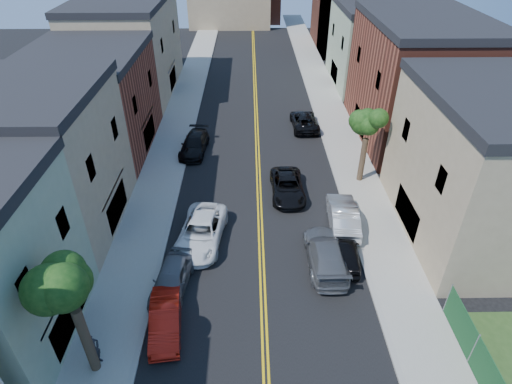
{
  "coord_description": "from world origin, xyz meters",
  "views": [
    {
      "loc": [
        -0.64,
        2.36,
        17.9
      ],
      "look_at": [
        -0.28,
        25.63,
        2.0
      ],
      "focal_mm": 29.49,
      "sensor_mm": 36.0,
      "label": 1
    }
  ],
  "objects_px": {
    "black_car_right": "(346,251)",
    "silver_car_right": "(343,215)",
    "grey_car_left": "(172,278)",
    "pedestrian_left": "(94,350)",
    "white_pickup": "(201,232)",
    "grey_car_right": "(326,254)",
    "black_car_left": "(194,144)",
    "red_sedan": "(165,320)",
    "black_suv_lane": "(287,187)",
    "dark_car_right_far": "(304,121)"
  },
  "relations": [
    {
      "from": "black_car_right",
      "to": "silver_car_right",
      "type": "distance_m",
      "value": 3.38
    },
    {
      "from": "grey_car_left",
      "to": "pedestrian_left",
      "type": "distance_m",
      "value": 5.61
    },
    {
      "from": "white_pickup",
      "to": "grey_car_right",
      "type": "height_order",
      "value": "grey_car_right"
    },
    {
      "from": "black_car_left",
      "to": "black_car_right",
      "type": "distance_m",
      "value": 17.39
    },
    {
      "from": "black_car_left",
      "to": "white_pickup",
      "type": "bearing_deg",
      "value": -76.78
    },
    {
      "from": "grey_car_left",
      "to": "black_car_right",
      "type": "xyz_separation_m",
      "value": [
        10.12,
        2.07,
        -0.06
      ]
    },
    {
      "from": "black_car_right",
      "to": "silver_car_right",
      "type": "height_order",
      "value": "silver_car_right"
    },
    {
      "from": "red_sedan",
      "to": "black_suv_lane",
      "type": "distance_m",
      "value": 13.9
    },
    {
      "from": "grey_car_left",
      "to": "grey_car_right",
      "type": "bearing_deg",
      "value": 19.07
    },
    {
      "from": "black_car_left",
      "to": "silver_car_right",
      "type": "bearing_deg",
      "value": -38.47
    },
    {
      "from": "pedestrian_left",
      "to": "dark_car_right_far",
      "type": "bearing_deg",
      "value": -4.01
    },
    {
      "from": "red_sedan",
      "to": "silver_car_right",
      "type": "distance_m",
      "value": 13.34
    },
    {
      "from": "pedestrian_left",
      "to": "black_suv_lane",
      "type": "bearing_deg",
      "value": -13.34
    },
    {
      "from": "grey_car_right",
      "to": "black_car_right",
      "type": "distance_m",
      "value": 1.29
    },
    {
      "from": "red_sedan",
      "to": "grey_car_right",
      "type": "distance_m",
      "value": 9.91
    },
    {
      "from": "black_car_right",
      "to": "pedestrian_left",
      "type": "relative_size",
      "value": 2.12
    },
    {
      "from": "red_sedan",
      "to": "dark_car_right_far",
      "type": "xyz_separation_m",
      "value": [
        9.6,
        23.43,
        0.02
      ]
    },
    {
      "from": "white_pickup",
      "to": "grey_car_right",
      "type": "bearing_deg",
      "value": -8.66
    },
    {
      "from": "grey_car_left",
      "to": "black_car_left",
      "type": "bearing_deg",
      "value": 99.41
    },
    {
      "from": "grey_car_right",
      "to": "silver_car_right",
      "type": "relative_size",
      "value": 1.09
    },
    {
      "from": "grey_car_left",
      "to": "black_car_right",
      "type": "relative_size",
      "value": 1.08
    },
    {
      "from": "white_pickup",
      "to": "black_suv_lane",
      "type": "height_order",
      "value": "white_pickup"
    },
    {
      "from": "grey_car_left",
      "to": "black_car_left",
      "type": "relative_size",
      "value": 0.88
    },
    {
      "from": "pedestrian_left",
      "to": "silver_car_right",
      "type": "bearing_deg",
      "value": -30.39
    },
    {
      "from": "black_suv_lane",
      "to": "black_car_left",
      "type": "bearing_deg",
      "value": 137.48
    },
    {
      "from": "silver_car_right",
      "to": "dark_car_right_far",
      "type": "relative_size",
      "value": 0.99
    },
    {
      "from": "dark_car_right_far",
      "to": "grey_car_left",
      "type": "bearing_deg",
      "value": 62.85
    },
    {
      "from": "black_car_right",
      "to": "dark_car_right_far",
      "type": "distance_m",
      "value": 18.54
    },
    {
      "from": "pedestrian_left",
      "to": "red_sedan",
      "type": "bearing_deg",
      "value": -32.83
    },
    {
      "from": "black_car_left",
      "to": "grey_car_left",
      "type": "bearing_deg",
      "value": -83.3
    },
    {
      "from": "grey_car_left",
      "to": "silver_car_right",
      "type": "xyz_separation_m",
      "value": [
        10.57,
        5.41,
        0.08
      ]
    },
    {
      "from": "grey_car_right",
      "to": "silver_car_right",
      "type": "xyz_separation_m",
      "value": [
        1.7,
        3.65,
        0.03
      ]
    },
    {
      "from": "black_car_left",
      "to": "pedestrian_left",
      "type": "bearing_deg",
      "value": -91.36
    },
    {
      "from": "grey_car_left",
      "to": "pedestrian_left",
      "type": "relative_size",
      "value": 2.3
    },
    {
      "from": "red_sedan",
      "to": "dark_car_right_far",
      "type": "relative_size",
      "value": 0.82
    },
    {
      "from": "black_suv_lane",
      "to": "grey_car_left",
      "type": "bearing_deg",
      "value": -128.92
    },
    {
      "from": "black_suv_lane",
      "to": "pedestrian_left",
      "type": "bearing_deg",
      "value": -126.29
    },
    {
      "from": "white_pickup",
      "to": "black_car_right",
      "type": "xyz_separation_m",
      "value": [
        8.85,
        -1.85,
        -0.1
      ]
    },
    {
      "from": "black_car_right",
      "to": "grey_car_left",
      "type": "bearing_deg",
      "value": 18.21
    },
    {
      "from": "grey_car_right",
      "to": "dark_car_right_far",
      "type": "relative_size",
      "value": 1.07
    },
    {
      "from": "grey_car_right",
      "to": "black_car_left",
      "type": "bearing_deg",
      "value": -56.89
    },
    {
      "from": "black_suv_lane",
      "to": "pedestrian_left",
      "type": "relative_size",
      "value": 2.62
    },
    {
      "from": "red_sedan",
      "to": "pedestrian_left",
      "type": "distance_m",
      "value": 3.54
    },
    {
      "from": "grey_car_right",
      "to": "white_pickup",
      "type": "bearing_deg",
      "value": -16.07
    },
    {
      "from": "black_car_left",
      "to": "dark_car_right_far",
      "type": "relative_size",
      "value": 0.98
    },
    {
      "from": "black_suv_lane",
      "to": "grey_car_right",
      "type": "bearing_deg",
      "value": -77.79
    },
    {
      "from": "red_sedan",
      "to": "grey_car_right",
      "type": "relative_size",
      "value": 0.76
    },
    {
      "from": "white_pickup",
      "to": "pedestrian_left",
      "type": "relative_size",
      "value": 2.95
    },
    {
      "from": "grey_car_right",
      "to": "silver_car_right",
      "type": "bearing_deg",
      "value": -115.2
    },
    {
      "from": "black_car_left",
      "to": "dark_car_right_far",
      "type": "distance_m",
      "value": 11.15
    }
  ]
}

